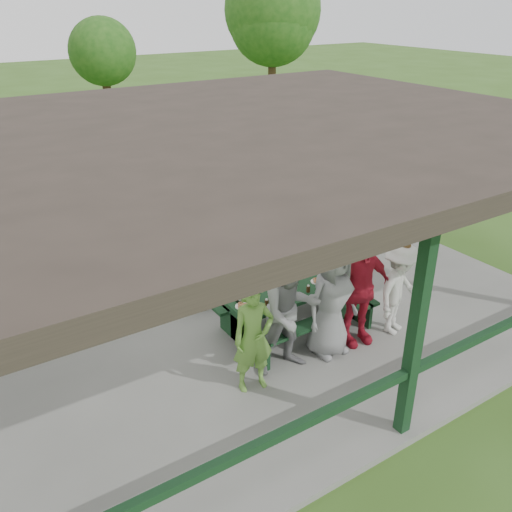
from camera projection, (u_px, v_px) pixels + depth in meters
ground at (244, 306)px, 9.83m from camera, size 90.00×90.00×0.00m
concrete_slab at (244, 304)px, 9.81m from camera, size 10.00×8.00×0.10m
pavilion_structure at (242, 132)px, 8.46m from camera, size 10.60×8.60×3.24m
picnic_table_near at (297, 304)px, 8.81m from camera, size 2.39×1.39×0.75m
picnic_table_far at (238, 257)px, 10.36m from camera, size 2.68×1.39×0.75m
table_setting at (290, 288)px, 8.64m from camera, size 2.42×0.45×0.10m
contestant_green at (253, 338)px, 7.32m from camera, size 0.65×0.48×1.63m
contestant_grey_left at (290, 311)px, 7.65m from camera, size 1.03×0.86×1.93m
contestant_grey_mid at (332, 300)px, 8.04m from camera, size 0.91×0.60×1.82m
contestant_red at (359, 288)px, 8.27m from camera, size 1.18×0.64×1.90m
contestant_white_fedora at (399, 289)px, 8.60m from camera, size 1.14×0.88×1.61m
spectator_lblue at (176, 238)px, 10.47m from camera, size 1.44×0.54×1.52m
spectator_blue at (105, 233)px, 10.19m from camera, size 0.83×0.70×1.93m
spectator_grey at (271, 215)px, 11.58m from camera, size 0.82×0.69×1.51m
pickup_truck at (117, 166)px, 15.42m from camera, size 5.51×3.76×1.40m
tree_mid at (103, 52)px, 22.75m from camera, size 2.80×2.80×4.38m
tree_right at (273, 22)px, 23.88m from camera, size 3.83×3.83×5.98m
tree_far_right at (273, 10)px, 23.84m from camera, size 4.27×4.27×6.67m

